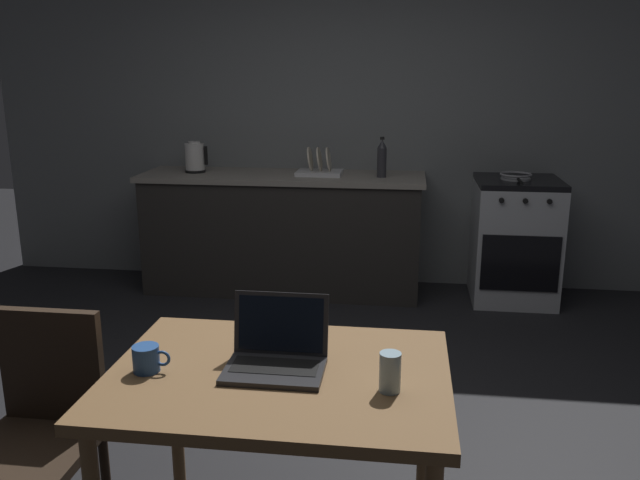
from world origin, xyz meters
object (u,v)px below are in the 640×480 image
laptop (276,355)px  drinking_glass (390,372)px  frying_pan (516,176)px  dish_rack (319,169)px  chair (41,421)px  electric_kettle (195,158)px  bottle (382,158)px  coffee_mug (147,359)px  dining_table (279,394)px  stove_oven (515,240)px

laptop → drinking_glass: laptop is taller
frying_pan → dish_rack: size_ratio=1.18×
laptop → frying_pan: (1.19, 2.91, 0.14)m
chair → laptop: size_ratio=2.76×
electric_kettle → bottle: bearing=-2.0°
laptop → coffee_mug: bearing=-158.8°
dining_table → laptop: bearing=115.6°
dining_table → bottle: (0.21, 2.91, 0.39)m
coffee_mug → dish_rack: bearing=87.0°
bottle → drinking_glass: bearing=-87.1°
dish_rack → chair: bearing=-101.2°
stove_oven → drinking_glass: bearing=-105.5°
chair → drinking_glass: size_ratio=7.10×
chair → bottle: bottle is taller
laptop → bottle: bottle is taller
dining_table → coffee_mug: coffee_mug is taller
electric_kettle → dish_rack: size_ratio=0.70×
bottle → dining_table: bearing=-94.1°
frying_pan → drinking_glass: 3.13m
chair → electric_kettle: (-0.38, 2.96, 0.53)m
coffee_mug → frying_pan: bearing=61.8°
stove_oven → electric_kettle: electric_kettle is taller
bottle → coffee_mug: bottle is taller
drinking_glass → dish_rack: (-0.62, 3.05, 0.15)m
stove_oven → bottle: 1.17m
laptop → stove_oven: bearing=77.8°
laptop → coffee_mug: laptop is taller
chair → laptop: 0.89m
frying_pan → drinking_glass: (-0.82, -3.02, -0.13)m
laptop → frying_pan: 3.15m
frying_pan → coffee_mug: bearing=-118.2°
electric_kettle → dining_table: bearing=-67.5°
chair → drinking_glass: chair is taller
frying_pan → coffee_mug: (-1.60, -2.99, -0.15)m
dish_rack → electric_kettle: bearing=180.0°
stove_oven → coffee_mug: size_ratio=7.34×
electric_kettle → bottle: bottle is taller
drinking_glass → dining_table: bearing=166.4°
dining_table → laptop: laptop is taller
stove_oven → chair: stove_oven is taller
dining_table → frying_pan: size_ratio=2.74×
bottle → drinking_glass: bottle is taller
bottle → coffee_mug: bearing=-102.0°
chair → coffee_mug: chair is taller
coffee_mug → drinking_glass: size_ratio=1.01×
electric_kettle → bottle: 1.44m
bottle → frying_pan: size_ratio=0.74×
frying_pan → drinking_glass: size_ratio=3.24×
stove_oven → coffee_mug: (-1.63, -3.02, 0.34)m
bottle → dish_rack: 0.48m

